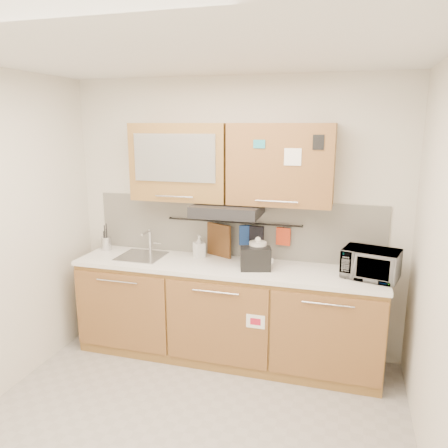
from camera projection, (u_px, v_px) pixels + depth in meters
The scene contains 19 objects.
floor at pixel (180, 441), 3.07m from camera, with size 3.20×3.20×0.00m, color #9E9993.
ceiling at pixel (169, 47), 2.48m from camera, with size 3.20×3.20×0.00m, color white.
wall_back at pixel (235, 217), 4.18m from camera, with size 3.20×3.20×0.00m, color silver.
base_cabinet at pixel (226, 317), 4.09m from camera, with size 2.80×0.64×0.88m.
countertop at pixel (226, 267), 3.98m from camera, with size 2.82×0.62×0.04m, color white.
backsplash at pixel (234, 228), 4.19m from camera, with size 2.80×0.02×0.56m, color silver.
upper_cabinets at pixel (229, 163), 3.90m from camera, with size 1.82×0.37×0.70m.
range_hood at pixel (228, 210), 3.92m from camera, with size 0.60×0.46×0.10m, color black.
sink at pixel (142, 256), 4.22m from camera, with size 0.42×0.40×0.26m.
utensil_rail at pixel (233, 222), 4.14m from camera, with size 0.02×0.02×1.30m, color black.
utensil_crock at pixel (106, 243), 4.43m from camera, with size 0.11×0.11×0.27m.
kettle at pixel (258, 255), 3.91m from camera, with size 0.21×0.19×0.27m.
toaster at pixel (256, 258), 3.82m from camera, with size 0.29×0.22×0.20m.
microwave at pixel (371, 264), 3.61m from camera, with size 0.44×0.30×0.25m, color #999999.
soap_bottle at pixel (199, 246), 4.18m from camera, with size 0.10×0.10×0.21m, color #999999.
cutting_board at pixel (218, 243), 4.22m from camera, with size 0.31×0.02×0.39m, color brown.
oven_mitt at pixel (245, 235), 4.12m from camera, with size 0.11×0.03×0.19m, color #204292.
dark_pouch at pixel (256, 237), 4.09m from camera, with size 0.13×0.04×0.21m, color black.
pot_holder at pixel (283, 237), 4.02m from camera, with size 0.13×0.02×0.16m, color red.
Camera 1 is at (1.03, -2.46, 2.18)m, focal length 35.00 mm.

